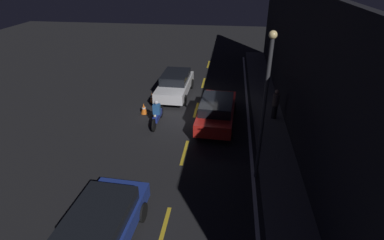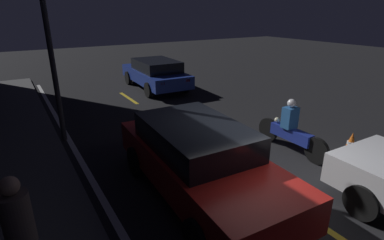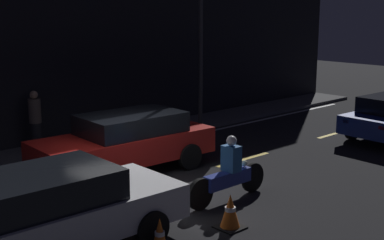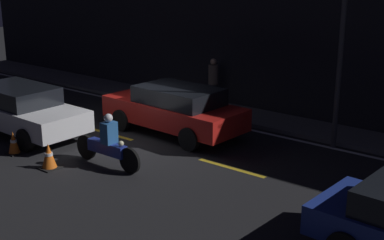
{
  "view_description": "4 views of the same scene",
  "coord_description": "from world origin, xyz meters",
  "px_view_note": "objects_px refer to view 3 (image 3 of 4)",
  "views": [
    {
      "loc": [
        14.72,
        1.8,
        7.62
      ],
      "look_at": [
        2.65,
        0.23,
        1.24
      ],
      "focal_mm": 28.0,
      "sensor_mm": 36.0,
      "label": 1
    },
    {
      "loc": [
        -3.8,
        4.12,
        3.51
      ],
      "look_at": [
        2.62,
        0.16,
        0.73
      ],
      "focal_mm": 28.0,
      "sensor_mm": 36.0,
      "label": 2
    },
    {
      "loc": [
        -6.92,
        -9.23,
        4.04
      ],
      "look_at": [
        1.98,
        0.4,
        1.25
      ],
      "focal_mm": 50.0,
      "sensor_mm": 36.0,
      "label": 3
    },
    {
      "loc": [
        10.59,
        -10.46,
        5.02
      ],
      "look_at": [
        2.51,
        -0.34,
        1.16
      ],
      "focal_mm": 50.0,
      "sensor_mm": 36.0,
      "label": 4
    }
  ],
  "objects_px": {
    "taxi_red": "(126,141)",
    "street_lamp": "(201,33)",
    "motorcycle": "(228,175)",
    "traffic_cone_near": "(160,236)",
    "traffic_cone_mid": "(230,212)",
    "pedestrian": "(35,120)",
    "sedan_white": "(48,211)"
  },
  "relations": [
    {
      "from": "sedan_white",
      "to": "traffic_cone_mid",
      "type": "height_order",
      "value": "sedan_white"
    },
    {
      "from": "street_lamp",
      "to": "taxi_red",
      "type": "bearing_deg",
      "value": -156.85
    },
    {
      "from": "taxi_red",
      "to": "traffic_cone_mid",
      "type": "height_order",
      "value": "taxi_red"
    },
    {
      "from": "street_lamp",
      "to": "traffic_cone_near",
      "type": "bearing_deg",
      "value": -137.97
    },
    {
      "from": "street_lamp",
      "to": "pedestrian",
      "type": "bearing_deg",
      "value": 166.33
    },
    {
      "from": "traffic_cone_near",
      "to": "pedestrian",
      "type": "distance_m",
      "value": 7.32
    },
    {
      "from": "sedan_white",
      "to": "traffic_cone_mid",
      "type": "distance_m",
      "value": 3.28
    },
    {
      "from": "traffic_cone_mid",
      "to": "pedestrian",
      "type": "distance_m",
      "value": 7.25
    },
    {
      "from": "sedan_white",
      "to": "pedestrian",
      "type": "distance_m",
      "value": 6.57
    },
    {
      "from": "sedan_white",
      "to": "motorcycle",
      "type": "distance_m",
      "value": 4.02
    },
    {
      "from": "taxi_red",
      "to": "street_lamp",
      "type": "height_order",
      "value": "street_lamp"
    },
    {
      "from": "traffic_cone_near",
      "to": "taxi_red",
      "type": "bearing_deg",
      "value": 60.89
    },
    {
      "from": "traffic_cone_near",
      "to": "traffic_cone_mid",
      "type": "height_order",
      "value": "traffic_cone_mid"
    },
    {
      "from": "traffic_cone_mid",
      "to": "pedestrian",
      "type": "height_order",
      "value": "pedestrian"
    },
    {
      "from": "motorcycle",
      "to": "street_lamp",
      "type": "xyz_separation_m",
      "value": [
        3.89,
        4.94,
        2.67
      ]
    },
    {
      "from": "sedan_white",
      "to": "pedestrian",
      "type": "bearing_deg",
      "value": 66.2
    },
    {
      "from": "sedan_white",
      "to": "motorcycle",
      "type": "height_order",
      "value": "sedan_white"
    },
    {
      "from": "pedestrian",
      "to": "taxi_red",
      "type": "bearing_deg",
      "value": -74.59
    },
    {
      "from": "taxi_red",
      "to": "street_lamp",
      "type": "bearing_deg",
      "value": -154.27
    },
    {
      "from": "traffic_cone_mid",
      "to": "pedestrian",
      "type": "xyz_separation_m",
      "value": [
        -0.21,
        7.22,
        0.64
      ]
    },
    {
      "from": "taxi_red",
      "to": "motorcycle",
      "type": "distance_m",
      "value": 3.14
    },
    {
      "from": "taxi_red",
      "to": "pedestrian",
      "type": "xyz_separation_m",
      "value": [
        -0.85,
        3.08,
        0.17
      ]
    },
    {
      "from": "taxi_red",
      "to": "motorcycle",
      "type": "bearing_deg",
      "value": 99.71
    },
    {
      "from": "street_lamp",
      "to": "motorcycle",
      "type": "bearing_deg",
      "value": -128.28
    },
    {
      "from": "sedan_white",
      "to": "traffic_cone_mid",
      "type": "xyz_separation_m",
      "value": [
        2.99,
        -1.27,
        -0.45
      ]
    },
    {
      "from": "taxi_red",
      "to": "traffic_cone_near",
      "type": "bearing_deg",
      "value": 63.47
    },
    {
      "from": "motorcycle",
      "to": "street_lamp",
      "type": "distance_m",
      "value": 6.83
    },
    {
      "from": "traffic_cone_near",
      "to": "pedestrian",
      "type": "bearing_deg",
      "value": 78.79
    },
    {
      "from": "motorcycle",
      "to": "traffic_cone_mid",
      "type": "height_order",
      "value": "motorcycle"
    },
    {
      "from": "motorcycle",
      "to": "traffic_cone_near",
      "type": "relative_size",
      "value": 3.59
    },
    {
      "from": "traffic_cone_mid",
      "to": "street_lamp",
      "type": "bearing_deg",
      "value": 50.51
    },
    {
      "from": "taxi_red",
      "to": "motorcycle",
      "type": "height_order",
      "value": "taxi_red"
    }
  ]
}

